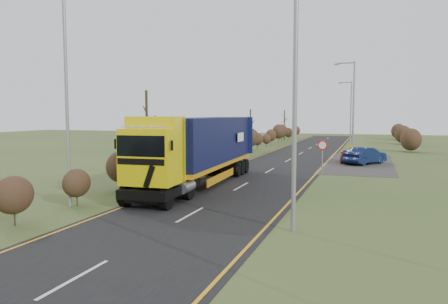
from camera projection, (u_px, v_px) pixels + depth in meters
ground at (220, 199)px, 23.23m from camera, size 160.00×160.00×0.00m
road at (264, 174)px, 32.66m from camera, size 8.00×120.00×0.02m
layby at (358, 163)px, 40.03m from camera, size 6.00×18.00×0.02m
lane_markings at (263, 174)px, 32.37m from camera, size 7.52×116.00×0.01m
hedgerow at (179, 153)px, 32.45m from camera, size 2.24×102.04×6.05m
lorry at (201, 146)px, 27.32m from camera, size 3.20×15.81×4.38m
car_red_hatchback at (349, 156)px, 40.38m from camera, size 1.84×3.97×1.32m
car_blue_sedan at (365, 156)px, 39.02m from camera, size 3.80×4.84×1.54m
streetlight_near at (292, 98)px, 16.33m from camera, size 1.97×0.19×9.26m
streetlight_mid at (352, 105)px, 43.34m from camera, size 2.06×0.19×9.70m
streetlight_far at (350, 110)px, 64.42m from camera, size 1.98×0.19×9.30m
left_pole at (67, 98)px, 20.80m from camera, size 0.16×0.16×10.52m
speed_sign at (322, 151)px, 31.87m from camera, size 0.71×0.10×2.57m
warning_board at (351, 151)px, 41.57m from camera, size 0.62×0.11×1.64m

